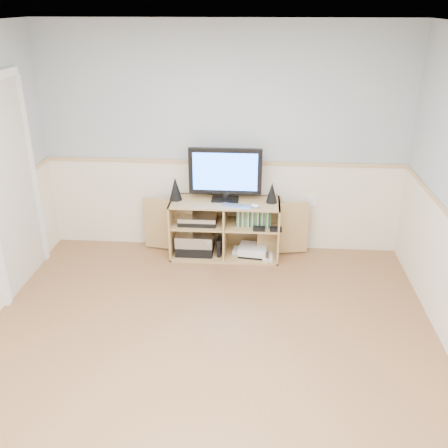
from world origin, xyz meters
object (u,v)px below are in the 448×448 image
at_px(media_cabinet, 225,226).
at_px(monitor, 225,173).
at_px(game_consoles, 252,250).
at_px(keyboard, 236,206).

distance_m(media_cabinet, monitor, 0.63).
distance_m(monitor, game_consoles, 0.95).
xyz_separation_m(media_cabinet, game_consoles, (0.31, -0.07, -0.26)).
relative_size(monitor, game_consoles, 1.72).
relative_size(media_cabinet, keyboard, 5.88).
height_order(monitor, keyboard, monitor).
bearing_deg(keyboard, game_consoles, 47.33).
bearing_deg(media_cabinet, monitor, -90.00).
bearing_deg(keyboard, media_cabinet, 135.88).
bearing_deg(keyboard, monitor, 136.73).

